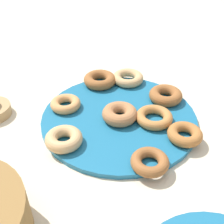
{
  "coord_description": "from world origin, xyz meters",
  "views": [
    {
      "loc": [
        -0.31,
        0.46,
        0.44
      ],
      "look_at": [
        0.0,
        0.03,
        0.04
      ],
      "focal_mm": 46.09,
      "sensor_mm": 36.0,
      "label": 1
    }
  ],
  "objects_px": {
    "donut_1": "(128,78)",
    "donut_5": "(154,117)",
    "donut_plate": "(119,118)",
    "donut_7": "(120,114)",
    "donut_0": "(64,139)",
    "donut_3": "(100,80)",
    "donut_6": "(150,162)",
    "donut_8": "(166,95)",
    "donut_2": "(66,104)",
    "donut_4": "(185,134)"
  },
  "relations": [
    {
      "from": "donut_0",
      "to": "donut_1",
      "type": "xyz_separation_m",
      "value": [
        0.03,
        -0.3,
        -0.0
      ]
    },
    {
      "from": "donut_0",
      "to": "donut_7",
      "type": "xyz_separation_m",
      "value": [
        -0.05,
        -0.14,
        0.0
      ]
    },
    {
      "from": "donut_2",
      "to": "donut_5",
      "type": "xyz_separation_m",
      "value": [
        -0.21,
        -0.08,
        0.0
      ]
    },
    {
      "from": "donut_2",
      "to": "donut_4",
      "type": "height_order",
      "value": "donut_4"
    },
    {
      "from": "donut_2",
      "to": "donut_3",
      "type": "xyz_separation_m",
      "value": [
        -0.0,
        -0.14,
        0.0
      ]
    },
    {
      "from": "donut_0",
      "to": "donut_5",
      "type": "relative_size",
      "value": 0.92
    },
    {
      "from": "donut_0",
      "to": "donut_3",
      "type": "bearing_deg",
      "value": -70.12
    },
    {
      "from": "donut_plate",
      "to": "donut_6",
      "type": "height_order",
      "value": "donut_6"
    },
    {
      "from": "donut_3",
      "to": "donut_5",
      "type": "xyz_separation_m",
      "value": [
        -0.21,
        0.06,
        -0.0
      ]
    },
    {
      "from": "donut_5",
      "to": "donut_7",
      "type": "bearing_deg",
      "value": 29.62
    },
    {
      "from": "donut_1",
      "to": "donut_7",
      "type": "relative_size",
      "value": 1.04
    },
    {
      "from": "donut_plate",
      "to": "donut_6",
      "type": "xyz_separation_m",
      "value": [
        -0.14,
        0.1,
        0.02
      ]
    },
    {
      "from": "donut_4",
      "to": "donut_3",
      "type": "bearing_deg",
      "value": -14.65
    },
    {
      "from": "donut_4",
      "to": "donut_7",
      "type": "relative_size",
      "value": 0.92
    },
    {
      "from": "donut_0",
      "to": "donut_3",
      "type": "distance_m",
      "value": 0.26
    },
    {
      "from": "donut_1",
      "to": "donut_5",
      "type": "relative_size",
      "value": 1.01
    },
    {
      "from": "donut_5",
      "to": "donut_8",
      "type": "relative_size",
      "value": 1.01
    },
    {
      "from": "donut_8",
      "to": "donut_5",
      "type": "bearing_deg",
      "value": 101.23
    },
    {
      "from": "donut_3",
      "to": "donut_8",
      "type": "height_order",
      "value": "same"
    },
    {
      "from": "donut_plate",
      "to": "donut_3",
      "type": "bearing_deg",
      "value": -35.56
    },
    {
      "from": "donut_2",
      "to": "donut_plate",
      "type": "bearing_deg",
      "value": -159.15
    },
    {
      "from": "donut_7",
      "to": "donut_5",
      "type": "bearing_deg",
      "value": -150.38
    },
    {
      "from": "donut_0",
      "to": "donut_1",
      "type": "bearing_deg",
      "value": -84.4
    },
    {
      "from": "donut_0",
      "to": "donut_2",
      "type": "relative_size",
      "value": 1.07
    },
    {
      "from": "donut_6",
      "to": "donut_7",
      "type": "distance_m",
      "value": 0.16
    },
    {
      "from": "donut_1",
      "to": "donut_3",
      "type": "height_order",
      "value": "donut_3"
    },
    {
      "from": "donut_8",
      "to": "donut_1",
      "type": "bearing_deg",
      "value": -9.1
    },
    {
      "from": "donut_1",
      "to": "donut_8",
      "type": "bearing_deg",
      "value": 170.9
    },
    {
      "from": "donut_plate",
      "to": "donut_5",
      "type": "distance_m",
      "value": 0.09
    },
    {
      "from": "donut_0",
      "to": "donut_8",
      "type": "height_order",
      "value": "same"
    },
    {
      "from": "donut_8",
      "to": "donut_2",
      "type": "bearing_deg",
      "value": 43.1
    },
    {
      "from": "donut_plate",
      "to": "donut_1",
      "type": "bearing_deg",
      "value": -64.6
    },
    {
      "from": "donut_7",
      "to": "donut_plate",
      "type": "bearing_deg",
      "value": -50.05
    },
    {
      "from": "donut_plate",
      "to": "donut_8",
      "type": "relative_size",
      "value": 4.35
    },
    {
      "from": "donut_3",
      "to": "donut_7",
      "type": "relative_size",
      "value": 1.08
    },
    {
      "from": "donut_4",
      "to": "donut_5",
      "type": "xyz_separation_m",
      "value": [
        0.08,
        -0.02,
        -0.0
      ]
    },
    {
      "from": "donut_1",
      "to": "donut_5",
      "type": "bearing_deg",
      "value": 141.85
    },
    {
      "from": "donut_plate",
      "to": "donut_7",
      "type": "xyz_separation_m",
      "value": [
        -0.01,
        0.01,
        0.02
      ]
    },
    {
      "from": "donut_2",
      "to": "donut_8",
      "type": "height_order",
      "value": "donut_8"
    },
    {
      "from": "donut_6",
      "to": "donut_7",
      "type": "height_order",
      "value": "donut_7"
    },
    {
      "from": "donut_1",
      "to": "donut_6",
      "type": "xyz_separation_m",
      "value": [
        -0.21,
        0.25,
        -0.0
      ]
    },
    {
      "from": "donut_plate",
      "to": "donut_3",
      "type": "relative_size",
      "value": 4.13
    },
    {
      "from": "donut_0",
      "to": "donut_4",
      "type": "bearing_deg",
      "value": -140.98
    },
    {
      "from": "donut_5",
      "to": "donut_1",
      "type": "bearing_deg",
      "value": -38.15
    },
    {
      "from": "donut_3",
      "to": "donut_6",
      "type": "height_order",
      "value": "donut_3"
    },
    {
      "from": "donut_2",
      "to": "donut_6",
      "type": "bearing_deg",
      "value": 169.43
    },
    {
      "from": "donut_1",
      "to": "donut_3",
      "type": "distance_m",
      "value": 0.08
    },
    {
      "from": "donut_plate",
      "to": "donut_5",
      "type": "bearing_deg",
      "value": -158.35
    },
    {
      "from": "donut_plate",
      "to": "donut_0",
      "type": "xyz_separation_m",
      "value": [
        0.04,
        0.15,
        0.02
      ]
    },
    {
      "from": "donut_6",
      "to": "donut_8",
      "type": "xyz_separation_m",
      "value": [
        0.08,
        -0.23,
        0.0
      ]
    }
  ]
}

